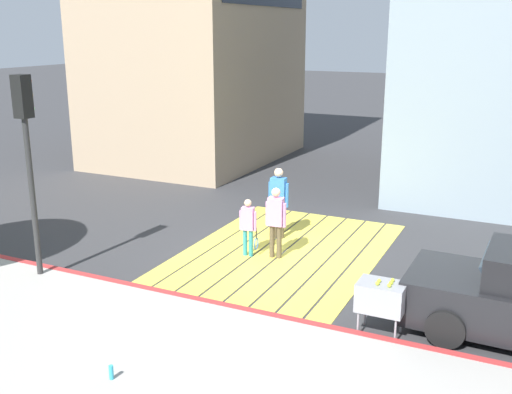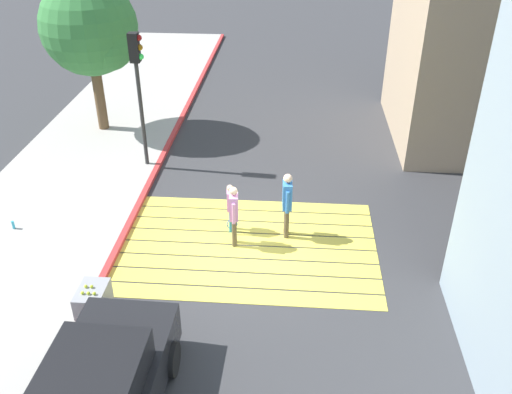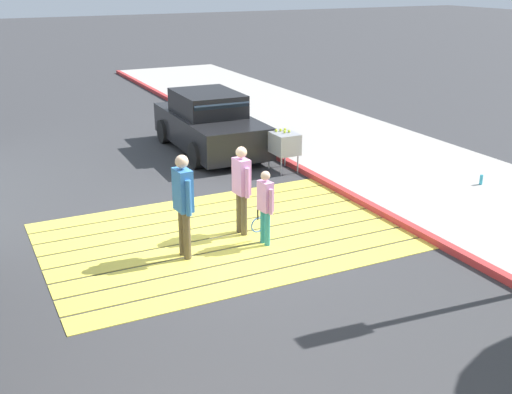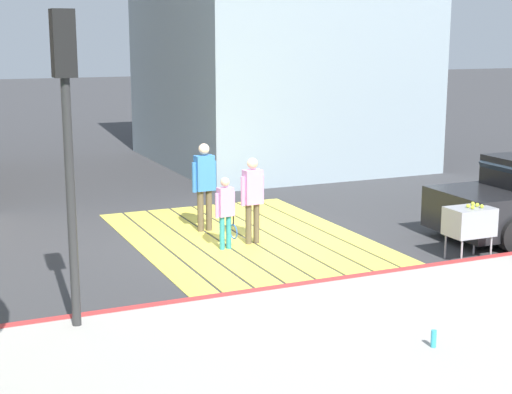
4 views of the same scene
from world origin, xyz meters
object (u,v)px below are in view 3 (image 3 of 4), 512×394
object	(u,v)px
tennis_ball_cart	(283,143)
pedestrian_adult_lead	(242,184)
water_bottle	(481,180)
pedestrian_adult_trailing	(183,199)
car_parked_near_curb	(209,124)
pedestrian_child_with_racket	(265,204)

from	to	relation	value
tennis_ball_cart	pedestrian_adult_lead	size ratio (longest dim) A/B	0.61
water_bottle	pedestrian_adult_trailing	world-z (taller)	pedestrian_adult_trailing
pedestrian_adult_trailing	water_bottle	bearing A→B (deg)	-176.77
car_parked_near_curb	pedestrian_adult_lead	bearing A→B (deg)	73.52
tennis_ball_cart	pedestrian_adult_trailing	world-z (taller)	pedestrian_adult_trailing
water_bottle	pedestrian_adult_lead	xyz separation A→B (m)	(5.80, -0.09, 0.74)
car_parked_near_curb	pedestrian_adult_trailing	distance (m)	6.70
pedestrian_child_with_racket	pedestrian_adult_lead	bearing A→B (deg)	-75.26
car_parked_near_curb	water_bottle	bearing A→B (deg)	126.50
water_bottle	pedestrian_adult_trailing	bearing A→B (deg)	3.23
car_parked_near_curb	pedestrian_child_with_racket	size ratio (longest dim) A/B	3.18
car_parked_near_curb	pedestrian_adult_lead	size ratio (longest dim) A/B	2.61
water_bottle	tennis_ball_cart	bearing A→B (deg)	-44.09
pedestrian_adult_trailing	pedestrian_adult_lead	bearing A→B (deg)	-159.05
water_bottle	pedestrian_child_with_racket	xyz separation A→B (m)	(5.64, 0.52, 0.54)
car_parked_near_curb	pedestrian_adult_trailing	bearing A→B (deg)	64.12
tennis_ball_cart	pedestrian_child_with_racket	distance (m)	4.38
car_parked_near_curb	tennis_ball_cart	distance (m)	2.62
pedestrian_adult_lead	pedestrian_adult_trailing	world-z (taller)	pedestrian_adult_trailing
tennis_ball_cart	pedestrian_adult_trailing	bearing A→B (deg)	42.97
pedestrian_adult_lead	pedestrian_adult_trailing	distance (m)	1.38
car_parked_near_curb	water_bottle	distance (m)	7.01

